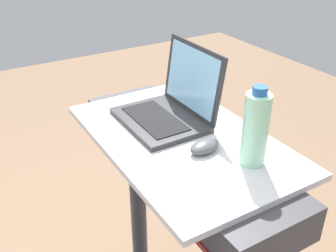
{
  "coord_description": "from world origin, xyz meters",
  "views": [
    {
      "loc": [
        0.89,
        0.11,
        1.72
      ],
      "look_at": [
        0.0,
        0.65,
        1.14
      ],
      "focal_mm": 42.31,
      "sensor_mm": 36.0,
      "label": 1
    }
  ],
  "objects": [
    {
      "name": "water_bottle",
      "position": [
        0.22,
        0.79,
        1.2
      ],
      "size": [
        0.07,
        0.07,
        0.23
      ],
      "color": "#9EDBB2",
      "rests_on": "desk_board"
    },
    {
      "name": "laptop",
      "position": [
        -0.11,
        0.73,
        1.14
      ],
      "size": [
        0.3,
        0.26,
        0.24
      ],
      "rotation": [
        0.0,
        0.0,
        -0.07
      ],
      "color": "#2D2D30",
      "rests_on": "desk_board"
    },
    {
      "name": "computer_mouse",
      "position": [
        0.11,
        0.71,
        1.11
      ],
      "size": [
        0.07,
        0.11,
        0.03
      ],
      "primitive_type": "ellipsoid",
      "rotation": [
        0.0,
        0.0,
        0.15
      ],
      "color": "#4C4C51",
      "rests_on": "desk_board"
    },
    {
      "name": "desk_board",
      "position": [
        0.0,
        0.7,
        1.08
      ],
      "size": [
        0.76,
        0.48,
        0.02
      ],
      "primitive_type": "cube",
      "color": "silver",
      "rests_on": "treadmill_base"
    }
  ]
}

